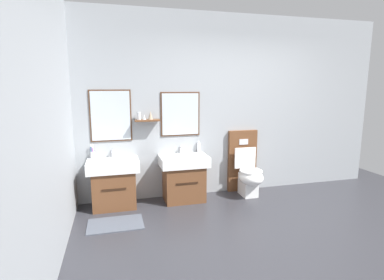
{
  "coord_description": "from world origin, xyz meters",
  "views": [
    {
      "loc": [
        -1.86,
        -2.6,
        1.7
      ],
      "look_at": [
        -0.8,
        1.4,
        0.96
      ],
      "focal_mm": 28.19,
      "sensor_mm": 36.0,
      "label": 1
    }
  ],
  "objects_px": {
    "vanity_sink_right": "(184,176)",
    "toilet": "(246,171)",
    "soap_dispenser": "(199,147)",
    "toothbrush_cup": "(93,154)",
    "vanity_sink_left": "(114,182)"
  },
  "relations": [
    {
      "from": "toilet",
      "to": "soap_dispenser",
      "type": "bearing_deg",
      "value": 166.99
    },
    {
      "from": "vanity_sink_right",
      "to": "soap_dispenser",
      "type": "bearing_deg",
      "value": 32.01
    },
    {
      "from": "toothbrush_cup",
      "to": "soap_dispenser",
      "type": "height_order",
      "value": "toothbrush_cup"
    },
    {
      "from": "toilet",
      "to": "soap_dispenser",
      "type": "height_order",
      "value": "toilet"
    },
    {
      "from": "toilet",
      "to": "soap_dispenser",
      "type": "distance_m",
      "value": 0.85
    },
    {
      "from": "vanity_sink_right",
      "to": "toilet",
      "type": "height_order",
      "value": "toilet"
    },
    {
      "from": "vanity_sink_left",
      "to": "vanity_sink_right",
      "type": "relative_size",
      "value": 1.0
    },
    {
      "from": "toilet",
      "to": "toothbrush_cup",
      "type": "xyz_separation_m",
      "value": [
        -2.31,
        0.16,
        0.37
      ]
    },
    {
      "from": "vanity_sink_left",
      "to": "soap_dispenser",
      "type": "bearing_deg",
      "value": 7.76
    },
    {
      "from": "vanity_sink_right",
      "to": "soap_dispenser",
      "type": "height_order",
      "value": "soap_dispenser"
    },
    {
      "from": "toilet",
      "to": "vanity_sink_left",
      "type": "bearing_deg",
      "value": -179.83
    },
    {
      "from": "vanity_sink_right",
      "to": "soap_dispenser",
      "type": "distance_m",
      "value": 0.52
    },
    {
      "from": "toilet",
      "to": "toothbrush_cup",
      "type": "distance_m",
      "value": 2.35
    },
    {
      "from": "vanity_sink_right",
      "to": "soap_dispenser",
      "type": "xyz_separation_m",
      "value": [
        0.28,
        0.18,
        0.39
      ]
    },
    {
      "from": "toilet",
      "to": "toothbrush_cup",
      "type": "height_order",
      "value": "toilet"
    }
  ]
}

